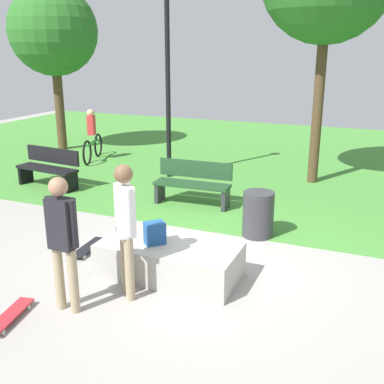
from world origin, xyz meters
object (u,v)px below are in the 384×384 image
object	(u,v)px
skater_watching	(125,221)
skateboard_by_ledge	(10,315)
skateboard_spare	(89,247)
park_bench_center_lawn	(49,167)
skater_performing_trick	(62,235)
tree_young_birch	(53,32)
lamp_post	(168,58)
trash_bin	(258,214)
cyclist_on_bicycle	(92,139)
backpack_on_ledge	(155,233)
concrete_ledge	(169,260)
park_bench_by_oak	(193,182)

from	to	relation	value
skater_watching	skateboard_by_ledge	size ratio (longest dim) A/B	2.19
skateboard_spare	park_bench_center_lawn	world-z (taller)	park_bench_center_lawn
skater_performing_trick	tree_young_birch	world-z (taller)	tree_young_birch
skater_performing_trick	lamp_post	distance (m)	6.75
skateboard_spare	trash_bin	world-z (taller)	trash_bin
tree_young_birch	trash_bin	distance (m)	9.69
skater_performing_trick	lamp_post	xyz separation A→B (m)	(-1.58, 6.27, 1.92)
cyclist_on_bicycle	backpack_on_ledge	bearing A→B (deg)	-49.13
concrete_ledge	trash_bin	distance (m)	2.13
skater_performing_trick	lamp_post	bearing A→B (deg)	104.15
skateboard_by_ledge	backpack_on_ledge	bearing A→B (deg)	57.71
skateboard_by_ledge	cyclist_on_bicycle	world-z (taller)	cyclist_on_bicycle
skateboard_spare	tree_young_birch	bearing A→B (deg)	130.41
trash_bin	cyclist_on_bicycle	bearing A→B (deg)	147.74
skateboard_by_ledge	trash_bin	size ratio (longest dim) A/B	1.03
skateboard_by_ledge	park_bench_by_oak	size ratio (longest dim) A/B	0.51
park_bench_by_oak	cyclist_on_bicycle	size ratio (longest dim) A/B	0.92
skater_watching	skateboard_spare	distance (m)	1.94
skater_performing_trick	park_bench_by_oak	bearing A→B (deg)	91.99
skateboard_by_ledge	skateboard_spare	size ratio (longest dim) A/B	1.01
skateboard_spare	cyclist_on_bicycle	world-z (taller)	cyclist_on_bicycle
backpack_on_ledge	cyclist_on_bicycle	distance (m)	7.70
skateboard_spare	park_bench_by_oak	xyz separation A→B (m)	(0.65, 2.86, 0.42)
backpack_on_ledge	park_bench_center_lawn	world-z (taller)	park_bench_center_lawn
concrete_ledge	skater_performing_trick	distance (m)	1.71
skateboard_spare	lamp_post	distance (m)	5.54
tree_young_birch	cyclist_on_bicycle	distance (m)	3.63
backpack_on_ledge	lamp_post	bearing A→B (deg)	-112.60
backpack_on_ledge	trash_bin	size ratio (longest dim) A/B	0.40
park_bench_by_oak	cyclist_on_bicycle	xyz separation A→B (m)	(-4.30, 2.63, 0.15)
concrete_ledge	lamp_post	distance (m)	6.11
skateboard_spare	cyclist_on_bicycle	distance (m)	6.62
skateboard_by_ledge	lamp_post	xyz separation A→B (m)	(-1.07, 6.75, 2.87)
park_bench_by_oak	tree_young_birch	bearing A→B (deg)	149.81
skater_performing_trick	park_bench_by_oak	distance (m)	4.49
concrete_ledge	park_bench_center_lawn	size ratio (longest dim) A/B	1.22
skater_performing_trick	skateboard_by_ledge	world-z (taller)	skater_performing_trick
skateboard_spare	trash_bin	size ratio (longest dim) A/B	1.02
skater_performing_trick	skateboard_by_ledge	distance (m)	1.18
trash_bin	park_bench_by_oak	bearing A→B (deg)	145.91
trash_bin	skateboard_spare	bearing A→B (deg)	-144.31
cyclist_on_bicycle	tree_young_birch	bearing A→B (deg)	153.09
backpack_on_ledge	skateboard_spare	distance (m)	1.55
park_bench_by_oak	tree_young_birch	xyz separation A→B (m)	(-6.11, 3.56, 3.16)
tree_young_birch	cyclist_on_bicycle	xyz separation A→B (m)	(1.82, -0.92, -3.01)
skateboard_by_ledge	park_bench_by_oak	bearing A→B (deg)	85.92
park_bench_by_oak	skater_performing_trick	bearing A→B (deg)	-88.01
skateboard_spare	tree_young_birch	xyz separation A→B (m)	(-5.46, 6.41, 3.58)
backpack_on_ledge	concrete_ledge	bearing A→B (deg)	150.00
trash_bin	lamp_post	bearing A→B (deg)	136.49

